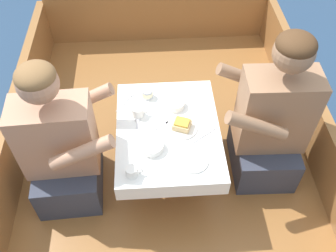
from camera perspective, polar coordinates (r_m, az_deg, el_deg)
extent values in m
plane|color=navy|center=(2.68, 0.08, -12.00)|extent=(60.00, 60.00, 0.00)
cube|color=brown|center=(2.54, 0.09, -10.18)|extent=(1.96, 3.07, 0.33)
cube|color=#936033|center=(2.40, -23.32, -6.24)|extent=(0.06, 3.07, 0.38)
cube|color=#936033|center=(2.46, 22.75, -3.94)|extent=(0.06, 3.07, 0.38)
cube|color=#936033|center=(3.33, -1.66, 16.43)|extent=(1.84, 0.06, 0.44)
cylinder|color=#B2B2B7|center=(2.26, 0.00, -4.07)|extent=(0.07, 0.07, 0.41)
cube|color=brown|center=(2.09, 0.00, -0.59)|extent=(0.55, 0.72, 0.02)
cube|color=white|center=(2.09, 0.00, -0.40)|extent=(0.58, 0.75, 0.00)
cube|color=white|center=(1.91, 0.73, -10.00)|extent=(0.58, 0.00, 0.10)
cube|color=white|center=(2.38, -0.58, 5.65)|extent=(0.58, 0.00, 0.10)
cube|color=#333847|center=(2.33, -14.71, -7.17)|extent=(0.38, 0.46, 0.26)
cube|color=tan|center=(2.05, -16.64, -1.55)|extent=(0.41, 0.24, 0.46)
sphere|color=tan|center=(1.79, -19.28, 6.17)|extent=(0.20, 0.20, 0.20)
ellipsoid|color=brown|center=(1.76, -19.64, 7.22)|extent=(0.19, 0.19, 0.11)
cylinder|color=tan|center=(2.09, -12.59, 3.87)|extent=(0.34, 0.09, 0.21)
cylinder|color=tan|center=(1.86, -12.99, -4.00)|extent=(0.34, 0.09, 0.21)
cube|color=#333847|center=(2.42, 14.15, -3.98)|extent=(0.37, 0.45, 0.26)
cube|color=#936B4C|center=(2.14, 16.04, 2.16)|extent=(0.41, 0.23, 0.50)
sphere|color=#936B4C|center=(1.88, 18.64, 10.54)|extent=(0.20, 0.20, 0.20)
ellipsoid|color=#472D19|center=(1.86, 18.99, 11.64)|extent=(0.19, 0.19, 0.11)
cylinder|color=#936B4C|center=(1.92, 13.39, 0.01)|extent=(0.34, 0.08, 0.21)
cylinder|color=#936B4C|center=(2.16, 11.61, 7.23)|extent=(0.34, 0.08, 0.21)
cylinder|color=white|center=(2.08, 2.12, -0.26)|extent=(0.17, 0.17, 0.01)
cylinder|color=white|center=(1.95, 3.86, -5.32)|extent=(0.16, 0.16, 0.01)
cube|color=#E0BC7F|center=(2.07, 2.14, 0.16)|extent=(0.11, 0.11, 0.04)
cube|color=gold|center=(2.05, 2.16, 0.60)|extent=(0.09, 0.09, 0.01)
cylinder|color=white|center=(2.19, 1.05, 3.40)|extent=(0.12, 0.12, 0.04)
cylinder|color=beige|center=(2.18, 1.05, 3.59)|extent=(0.09, 0.09, 0.02)
cylinder|color=white|center=(1.98, -2.57, -3.05)|extent=(0.13, 0.13, 0.04)
cylinder|color=beige|center=(1.97, -2.58, -2.88)|extent=(0.11, 0.11, 0.02)
cylinder|color=white|center=(2.13, -4.64, 2.20)|extent=(0.07, 0.07, 0.06)
torus|color=white|center=(2.13, -3.48, 2.32)|extent=(0.04, 0.01, 0.04)
cylinder|color=#3D2314|center=(2.12, -4.67, 2.55)|extent=(0.06, 0.06, 0.01)
cylinder|color=white|center=(1.88, -5.58, -6.95)|extent=(0.06, 0.06, 0.06)
torus|color=white|center=(1.88, -4.34, -6.85)|extent=(0.04, 0.01, 0.04)
cylinder|color=#3D2314|center=(1.87, -5.61, -6.66)|extent=(0.05, 0.05, 0.01)
cylinder|color=silver|center=(2.24, -3.18, 4.97)|extent=(0.06, 0.06, 0.05)
cylinder|color=beige|center=(2.24, -3.18, 4.97)|extent=(0.07, 0.07, 0.03)
cube|color=silver|center=(2.23, -6.62, 3.58)|extent=(0.10, 0.15, 0.00)
ellipsoid|color=silver|center=(2.27, -5.69, 4.73)|extent=(0.04, 0.02, 0.01)
cube|color=silver|center=(2.08, -4.74, -0.47)|extent=(0.02, 0.17, 0.00)
ellipsoid|color=silver|center=(2.13, -4.64, 0.99)|extent=(0.04, 0.02, 0.01)
cube|color=silver|center=(2.09, -1.50, -0.21)|extent=(0.15, 0.10, 0.00)
cube|color=silver|center=(2.11, 0.08, 0.61)|extent=(0.04, 0.04, 0.00)
cube|color=silver|center=(2.06, 5.39, -1.49)|extent=(0.15, 0.10, 0.00)
cube|color=silver|center=(2.24, 3.60, 4.10)|extent=(0.13, 0.13, 0.00)
ellipsoid|color=silver|center=(2.27, 2.19, 4.95)|extent=(0.04, 0.02, 0.01)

